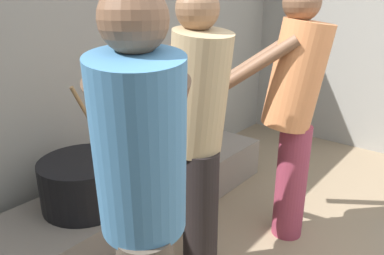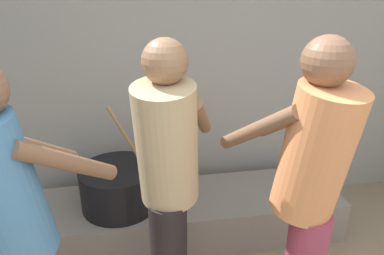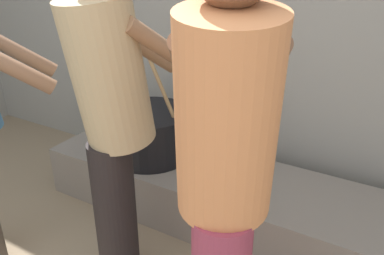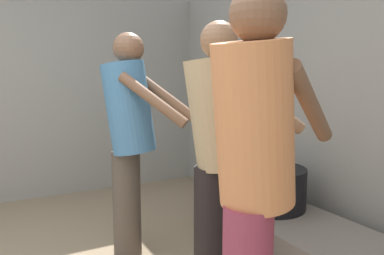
% 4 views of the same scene
% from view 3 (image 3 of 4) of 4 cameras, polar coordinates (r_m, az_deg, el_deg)
% --- Properties ---
extents(block_enclosure_rear, '(5.34, 0.20, 2.22)m').
position_cam_3_polar(block_enclosure_rear, '(2.59, 7.45, 14.62)').
color(block_enclosure_rear, gray).
rests_on(block_enclosure_rear, ground_plane).
extents(hearth_ledge, '(2.25, 0.60, 0.32)m').
position_cam_3_polar(hearth_ledge, '(2.46, 4.06, -9.84)').
color(hearth_ledge, slate).
rests_on(hearth_ledge, ground_plane).
extents(cooking_pot_main, '(0.53, 0.53, 0.75)m').
position_cam_3_polar(cooking_pot_main, '(2.52, -6.17, -0.76)').
color(cooking_pot_main, black).
rests_on(cooking_pot_main, hearth_ledge).
extents(cook_in_tan_shirt, '(0.51, 0.73, 1.59)m').
position_cam_3_polar(cook_in_tan_shirt, '(1.73, -11.40, 2.29)').
color(cook_in_tan_shirt, black).
rests_on(cook_in_tan_shirt, ground_plane).
extents(cook_in_orange_shirt, '(0.58, 0.74, 1.62)m').
position_cam_3_polar(cook_in_orange_shirt, '(1.22, 4.73, -6.30)').
color(cook_in_orange_shirt, '#8C3347').
rests_on(cook_in_orange_shirt, ground_plane).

